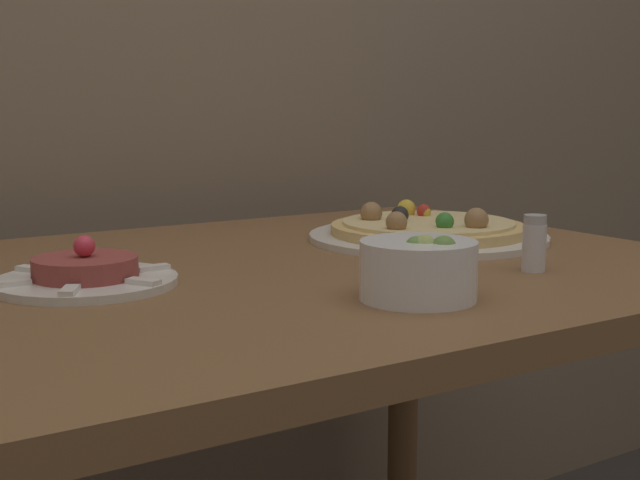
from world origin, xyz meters
The scene contains 5 objects.
dining_table centered at (0.00, 0.42, 0.66)m, with size 1.16×0.85×0.76m.
pizza_plate centered at (0.32, 0.48, 0.78)m, with size 0.37×0.37×0.06m.
tartare_plate centered at (-0.24, 0.44, 0.78)m, with size 0.21×0.21×0.06m.
small_bowl centered at (0.04, 0.17, 0.80)m, with size 0.13×0.13×0.07m.
salt_shaker centered at (0.27, 0.22, 0.80)m, with size 0.03×0.03×0.07m.
Camera 1 is at (-0.56, -0.56, 0.98)m, focal length 50.00 mm.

